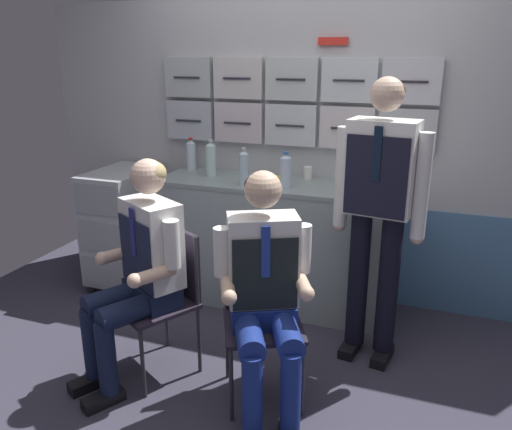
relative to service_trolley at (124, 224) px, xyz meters
name	(u,v)px	position (x,y,z in m)	size (l,w,h in m)	color
ground	(237,393)	(1.36, -0.99, -0.51)	(4.80, 4.80, 0.04)	#383645
galley_bulkhead	(305,154)	(1.34, 0.38, 0.58)	(4.20, 0.14, 2.15)	#B8B9BC
galley_counter	(278,244)	(1.24, 0.10, -0.04)	(1.73, 0.53, 0.91)	#92A2A2
service_trolley	(124,224)	(0.00, 0.00, 0.00)	(0.40, 0.65, 0.92)	black
folding_chair_left	(167,285)	(0.89, -0.89, 0.02)	(0.55, 0.55, 0.84)	#2D2D33
crew_member_left	(140,264)	(0.81, -1.03, 0.20)	(0.59, 0.68, 1.26)	black
folding_chair_right	(261,302)	(1.46, -0.90, 0.02)	(0.54, 0.54, 0.84)	#2D2D33
crew_member_right	(265,286)	(1.53, -1.04, 0.19)	(0.57, 0.67, 1.25)	black
crew_member_standing	(379,201)	(1.98, -0.38, 0.49)	(0.52, 0.30, 1.66)	black
water_bottle_short	(211,159)	(0.71, 0.12, 0.55)	(0.07, 0.07, 0.27)	silver
water_bottle_blue_cap	(286,171)	(1.32, -0.01, 0.53)	(0.08, 0.08, 0.24)	silver
water_bottle_tall	(191,155)	(0.48, 0.25, 0.54)	(0.07, 0.07, 0.25)	silver
sparkling_bottle_green	(244,168)	(1.04, -0.05, 0.54)	(0.06, 0.06, 0.26)	silver
espresso_cup_small	(308,173)	(1.40, 0.27, 0.47)	(0.06, 0.06, 0.09)	white
coffee_cup_spare	(387,192)	(1.99, -0.03, 0.46)	(0.06, 0.06, 0.07)	silver
paper_cup_tan	(355,190)	(1.79, -0.08, 0.46)	(0.06, 0.06, 0.08)	beige
snack_banana	(270,178)	(1.16, 0.14, 0.44)	(0.17, 0.10, 0.04)	yellow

